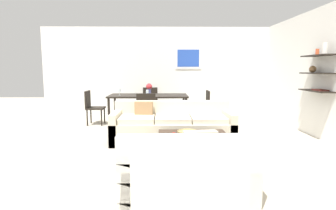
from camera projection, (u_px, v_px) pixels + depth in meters
The scene contains 18 objects.
ground_plane at pixel (175, 146), 5.16m from camera, with size 18.00×18.00×0.00m, color #BCB29E.
back_wall_unit at pixel (180, 72), 8.49m from camera, with size 8.40×0.09×2.70m.
right_wall_shelf_unit at pixel (321, 73), 5.63m from camera, with size 0.34×8.20×2.70m.
sofa_beige at pixel (172, 127), 5.46m from camera, with size 2.36×0.90×0.78m.
loveseat_white at pixel (187, 170), 3.13m from camera, with size 1.46×0.90×0.78m.
coffee_table at pixel (194, 148), 4.38m from camera, with size 1.13×0.98×0.38m.
decorative_bowl at pixel (188, 133), 4.35m from camera, with size 0.33×0.33×0.09m.
candle_jar at pixel (208, 133), 4.40m from camera, with size 0.09×0.09×0.06m, color silver.
apple_on_coffee_table at pixel (174, 135), 4.27m from camera, with size 0.08×0.08×0.08m, color red.
dining_table at pixel (148, 97), 7.32m from camera, with size 2.07×1.00×0.75m.
dining_chair_foot at pixel (146, 109), 6.45m from camera, with size 0.44×0.44×0.88m.
dining_chair_head at pixel (150, 100), 8.25m from camera, with size 0.44×0.44×0.88m.
dining_chair_right_near at pixel (203, 105), 7.15m from camera, with size 0.44×0.44×0.88m.
dining_chair_left_near at pixel (92, 105), 7.10m from camera, with size 0.44×0.44×0.88m.
wine_glass_left_near at pixel (120, 91), 7.16m from camera, with size 0.07×0.07×0.17m.
wine_glass_head at pixel (149, 89), 7.74m from camera, with size 0.07×0.07×0.17m.
wine_glass_foot at pixel (147, 92), 6.86m from camera, with size 0.07×0.07×0.17m.
centerpiece_vase at pixel (149, 88), 7.26m from camera, with size 0.16×0.16×0.31m.
Camera 1 is at (-0.21, -5.02, 1.43)m, focal length 29.40 mm.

